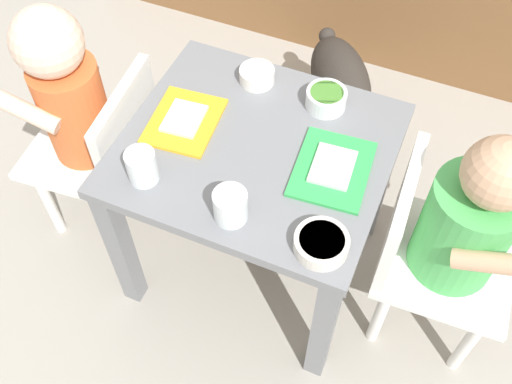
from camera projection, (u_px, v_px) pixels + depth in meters
The scene contains 12 objects.
ground_plane at pixel (256, 258), 1.60m from camera, with size 7.00×7.00×0.00m, color #9E998E.
dining_table at pixel (256, 173), 1.29m from camera, with size 0.55×0.49×0.46m.
seated_child_left at pixel (76, 105), 1.34m from camera, with size 0.30×0.30×0.68m.
seated_child_right at pixel (460, 226), 1.17m from camera, with size 0.29×0.29×0.65m.
dog at pixel (343, 86), 1.69m from camera, with size 0.31×0.38×0.31m.
food_tray_left at pixel (183, 122), 1.25m from camera, with size 0.15×0.18×0.02m.
food_tray_right at pixel (332, 170), 1.17m from camera, with size 0.16×0.20×0.02m.
water_cup_left at pixel (142, 168), 1.14m from camera, with size 0.06×0.06×0.07m.
water_cup_right at pixel (230, 207), 1.09m from camera, with size 0.06×0.06×0.07m.
cereal_bowl_left_side at pixel (257, 75), 1.32m from camera, with size 0.08×0.08×0.03m.
cereal_bowl_right_side at pixel (326, 98), 1.27m from camera, with size 0.09×0.09×0.04m.
veggie_bowl_near at pixel (321, 243), 1.06m from camera, with size 0.10×0.10×0.03m.
Camera 1 is at (0.31, -0.73, 1.39)m, focal length 41.52 mm.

